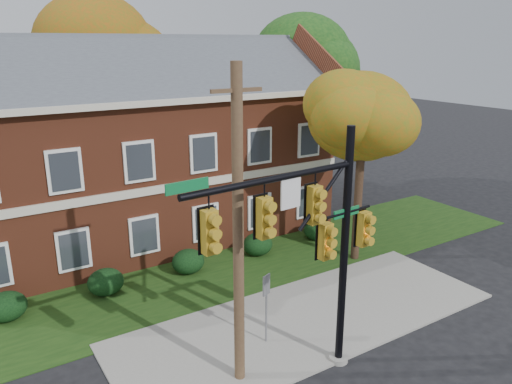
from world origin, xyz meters
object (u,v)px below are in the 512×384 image
utility_pole (238,233)px  sign_post (266,298)px  hedge_left (106,282)px  apartment_building (138,138)px  hedge_far_right (317,229)px  hedge_far_left (6,307)px  traffic_signal (312,233)px  tree_near_right (370,111)px  tree_right_rear (313,65)px  tree_far_rear (110,52)px  hedge_center (188,261)px  hedge_right (258,244)px

utility_pole → sign_post: (1.64, 1.09, -2.91)m
sign_post → hedge_left: bearing=97.1°
apartment_building → hedge_far_right: (7.00, -5.25, -4.46)m
hedge_far_left → hedge_far_right: same height
hedge_far_right → traffic_signal: bearing=-130.6°
tree_near_right → traffic_signal: 9.25m
apartment_building → hedge_far_left: bearing=-143.1°
tree_right_rear → utility_pole: (-13.02, -13.29, -3.55)m
tree_near_right → apartment_building: bearing=131.8°
tree_far_rear → hedge_left: bearing=-110.3°
tree_near_right → hedge_center: bearing=158.6°
hedge_center → tree_far_rear: (1.34, 13.09, 8.32)m
traffic_signal → sign_post: (-0.05, 2.09, -2.88)m
apartment_building → tree_right_rear: tree_right_rear is taller
hedge_right → hedge_far_right: size_ratio=1.00×
tree_far_rear → utility_pole: (-3.05, -20.27, -4.27)m
apartment_building → hedge_far_right: apartment_building is taller
tree_right_rear → sign_post: size_ratio=4.34×
apartment_building → traffic_signal: size_ratio=2.57×
hedge_far_right → tree_near_right: 6.77m
sign_post → hedge_far_left: bearing=116.4°
hedge_center → hedge_right: (3.50, 0.00, 0.00)m
hedge_center → tree_right_rear: (11.31, 6.11, 7.60)m
hedge_far_left → tree_near_right: bearing=-11.3°
hedge_far_left → hedge_center: (7.00, 0.00, 0.00)m
hedge_right → hedge_far_right: same height
apartment_building → utility_pole: 12.56m
apartment_building → hedge_center: 6.89m
tree_far_rear → hedge_far_right: bearing=-66.6°
apartment_building → tree_far_rear: tree_far_rear is taller
hedge_far_left → hedge_far_right: 14.00m
hedge_left → traffic_signal: size_ratio=0.19×
sign_post → hedge_center: bearing=67.1°
hedge_far_left → tree_far_rear: 17.61m
tree_far_rear → traffic_signal: size_ratio=1.58×
hedge_right → traffic_signal: traffic_signal is taller
hedge_center → hedge_far_right: 7.00m
hedge_left → utility_pole: utility_pole is taller
tree_near_right → traffic_signal: tree_near_right is taller
hedge_right → traffic_signal: size_ratio=0.19×
hedge_far_left → utility_pole: 9.79m
apartment_building → hedge_right: bearing=-56.3°
tree_near_right → utility_pole: 10.15m
traffic_signal → hedge_right: bearing=62.2°
traffic_signal → hedge_center: bearing=85.4°
traffic_signal → sign_post: size_ratio=2.99×
hedge_left → tree_right_rear: (14.81, 6.11, 7.60)m
utility_pole → sign_post: 3.52m
tree_right_rear → tree_far_rear: tree_far_rear is taller
hedge_center → hedge_far_right: size_ratio=1.00×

